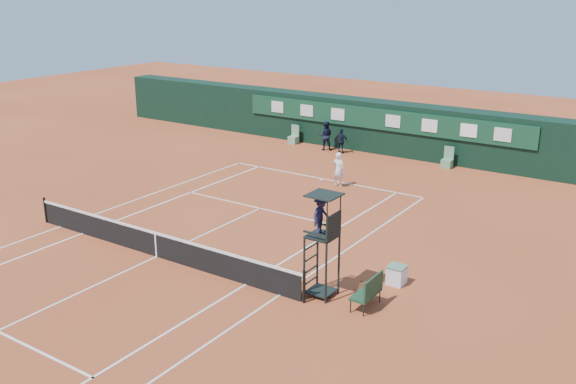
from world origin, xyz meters
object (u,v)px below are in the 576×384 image
object	(u,v)px
player	(339,169)
player_bench	(369,291)
cooler	(397,275)
tennis_net	(156,244)
umpire_chair	(322,223)

from	to	relation	value
player	player_bench	bearing A→B (deg)	127.96
cooler	player	xyz separation A→B (m)	(-6.96, 8.36, 0.55)
tennis_net	cooler	world-z (taller)	tennis_net
tennis_net	player_bench	bearing A→B (deg)	5.59
umpire_chair	player	size ratio (longest dim) A/B	1.96
player_bench	cooler	world-z (taller)	player_bench
cooler	player	world-z (taller)	player
tennis_net	umpire_chair	world-z (taller)	umpire_chair
tennis_net	player_bench	size ratio (longest dim) A/B	10.75
umpire_chair	player_bench	world-z (taller)	umpire_chair
umpire_chair	player_bench	bearing A→B (deg)	2.00
player_bench	player	xyz separation A→B (m)	(-6.97, 10.39, 0.28)
player_bench	player	world-z (taller)	player
cooler	player	size ratio (longest dim) A/B	0.37
player_bench	cooler	size ratio (longest dim) A/B	1.86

